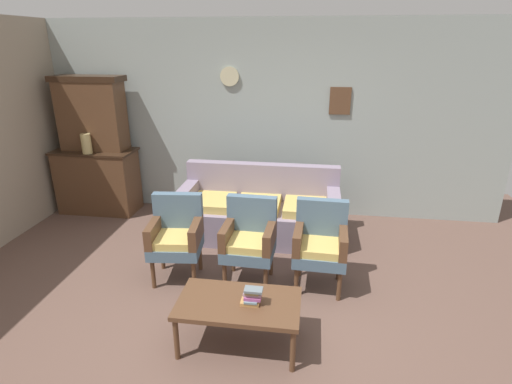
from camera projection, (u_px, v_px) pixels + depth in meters
The scene contains 11 objects.
ground_plane at pixel (241, 320), 3.69m from camera, with size 7.68×7.68×0.00m, color brown.
wall_back_with_decor at pixel (273, 121), 5.65m from camera, with size 6.40×0.09×2.70m.
side_cabinet at pixel (98, 181), 5.95m from camera, with size 1.16×0.55×0.93m.
cabinet_upper_hutch at pixel (92, 113), 5.68m from camera, with size 0.99×0.38×1.03m.
vase_on_cabinet at pixel (86, 144), 5.58m from camera, with size 0.14×0.14×0.28m, color tan.
floral_couch at pixel (259, 212), 5.20m from camera, with size 2.02×0.81×0.90m.
armchair_row_middle at pixel (176, 234), 4.22m from camera, with size 0.57×0.54×0.90m.
armchair_near_couch_end at pixel (249, 238), 4.15m from camera, with size 0.54×0.51×0.90m.
armchair_near_cabinet at pixel (320, 242), 4.06m from camera, with size 0.54×0.51×0.90m.
coffee_table at pixel (239, 306), 3.28m from camera, with size 1.00×0.56×0.42m.
book_stack_on_table at pixel (252, 296), 3.22m from camera, with size 0.18×0.12×0.14m.
Camera 1 is at (0.57, -2.99, 2.40)m, focal length 28.27 mm.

